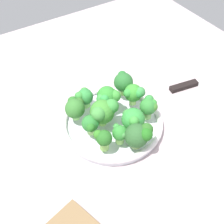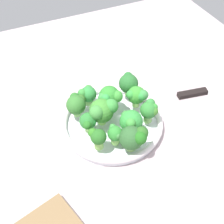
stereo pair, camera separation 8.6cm
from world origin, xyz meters
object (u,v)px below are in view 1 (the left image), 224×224
broccoli_floret_8 (124,82)px  broccoli_floret_0 (103,112)px  broccoli_floret_4 (75,108)px  broccoli_floret_5 (134,93)px  broccoli_floret_9 (84,97)px  broccoli_floret_6 (107,97)px  broccoli_floret_2 (139,135)px  broccoli_floret_1 (133,120)px  broccoli_floret_7 (120,133)px  broccoli_floret_11 (103,138)px  bowl (112,123)px  knife (196,83)px  broccoli_floret_10 (149,106)px  broccoli_floret_3 (91,125)px

broccoli_floret_8 → broccoli_floret_0: bearing=-57.8°
broccoli_floret_4 → broccoli_floret_5: size_ratio=0.97×
broccoli_floret_0 → broccoli_floret_9: bearing=-177.3°
broccoli_floret_5 → broccoli_floret_6: (-2.29, -7.50, 0.39)cm
broccoli_floret_2 → broccoli_floret_1: bearing=161.0°
broccoli_floret_7 → broccoli_floret_11: 4.72cm
bowl → knife: bearing=91.5°
bowl → broccoli_floret_8: broccoli_floret_8 is taller
broccoli_floret_7 → broccoli_floret_9: broccoli_floret_9 is taller
broccoli_floret_9 → knife: bearing=77.4°
knife → broccoli_floret_1: bearing=-77.5°
broccoli_floret_2 → knife: size_ratio=0.27×
broccoli_floret_9 → broccoli_floret_4: bearing=-57.2°
broccoli_floret_4 → broccoli_floret_8: (-0.96, 16.55, 0.85)cm
broccoli_floret_1 → bowl: bearing=-155.3°
bowl → broccoli_floret_10: bearing=63.8°
broccoli_floret_2 → broccoli_floret_11: bearing=-118.0°
broccoli_floret_1 → broccoli_floret_3: broccoli_floret_1 is taller
broccoli_floret_4 → broccoli_floret_11: bearing=3.0°
broccoli_floret_2 → broccoli_floret_10: (-6.90, 8.23, -0.07)cm
broccoli_floret_5 → broccoli_floret_11: bearing=-60.6°
knife → broccoli_floret_9: bearing=-102.6°
broccoli_floret_5 → broccoli_floret_6: 7.85cm
broccoli_floret_11 → broccoli_floret_5: bearing=119.4°
broccoli_floret_5 → broccoli_floret_0: bearing=-79.8°
broccoli_floret_0 → broccoli_floret_11: size_ratio=1.31×
broccoli_floret_4 → broccoli_floret_10: broccoli_floret_10 is taller
broccoli_floret_10 → broccoli_floret_1: bearing=-77.3°
broccoli_floret_2 → broccoli_floret_9: size_ratio=1.26×
broccoli_floret_4 → broccoli_floret_8: bearing=93.3°
broccoli_floret_10 → knife: size_ratio=0.25×
broccoli_floret_0 → broccoli_floret_4: size_ratio=1.23×
broccoli_floret_6 → broccoli_floret_9: 6.84cm
broccoli_floret_7 → broccoli_floret_1: bearing=109.2°
broccoli_floret_8 → knife: broccoli_floret_8 is taller
broccoli_floret_4 → broccoli_floret_10: size_ratio=0.96×
broccoli_floret_2 → broccoli_floret_4: 19.63cm
broccoli_floret_11 → broccoli_floret_3: bearing=-177.9°
bowl → broccoli_floret_10: (4.46, 9.05, 5.55)cm
broccoli_floret_4 → broccoli_floret_7: bearing=21.0°
broccoli_floret_0 → broccoli_floret_2: broccoli_floret_0 is taller
broccoli_floret_1 → broccoli_floret_8: size_ratio=0.91×
broccoli_floret_1 → knife: size_ratio=0.26×
broccoli_floret_8 → bowl: bearing=-50.2°
broccoli_floret_4 → broccoli_floret_5: (4.31, 16.56, 0.46)cm
broccoli_floret_3 → broccoli_floret_7: size_ratio=1.09×
broccoli_floret_1 → broccoli_floret_3: size_ratio=1.13×
broccoli_floret_3 → broccoli_floret_8: bearing=118.5°
broccoli_floret_10 → broccoli_floret_7: bearing=-74.3°
broccoli_floret_5 → broccoli_floret_8: size_ratio=0.90×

